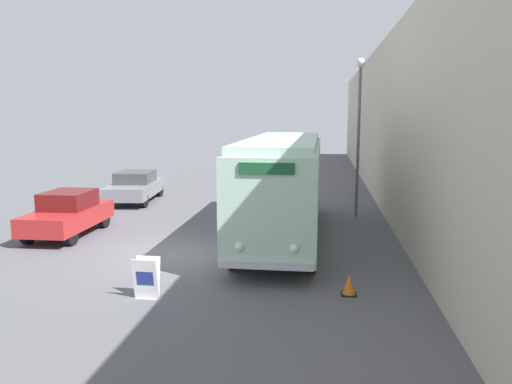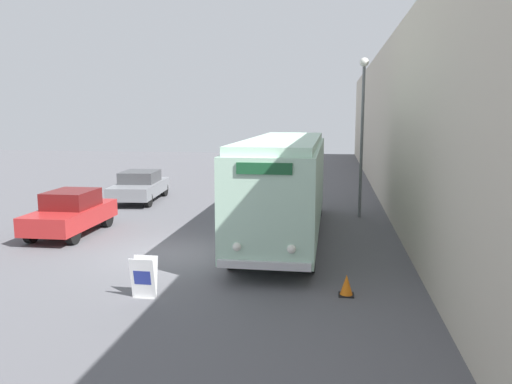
{
  "view_description": "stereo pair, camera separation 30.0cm",
  "coord_description": "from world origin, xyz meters",
  "px_view_note": "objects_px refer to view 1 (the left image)",
  "views": [
    {
      "loc": [
        4.48,
        -14.21,
        4.23
      ],
      "look_at": [
        2.59,
        0.16,
        1.97
      ],
      "focal_mm": 35.0,
      "sensor_mm": 36.0,
      "label": 1
    },
    {
      "loc": [
        4.78,
        -14.17,
        4.23
      ],
      "look_at": [
        2.59,
        0.16,
        1.97
      ],
      "focal_mm": 35.0,
      "sensor_mm": 36.0,
      "label": 2
    }
  ],
  "objects_px": {
    "vintage_bus": "(283,182)",
    "parked_car_near": "(68,213)",
    "parked_car_mid": "(135,186)",
    "traffic_cone": "(349,285)",
    "sign_board": "(146,279)",
    "streetlamp": "(359,115)"
  },
  "relations": [
    {
      "from": "parked_car_near",
      "to": "parked_car_mid",
      "type": "distance_m",
      "value": 6.92
    },
    {
      "from": "parked_car_near",
      "to": "traffic_cone",
      "type": "relative_size",
      "value": 7.91
    },
    {
      "from": "vintage_bus",
      "to": "traffic_cone",
      "type": "height_order",
      "value": "vintage_bus"
    },
    {
      "from": "streetlamp",
      "to": "traffic_cone",
      "type": "xyz_separation_m",
      "value": [
        -0.77,
        -9.33,
        -3.93
      ]
    },
    {
      "from": "parked_car_near",
      "to": "vintage_bus",
      "type": "bearing_deg",
      "value": 4.93
    },
    {
      "from": "streetlamp",
      "to": "traffic_cone",
      "type": "distance_m",
      "value": 10.16
    },
    {
      "from": "parked_car_mid",
      "to": "parked_car_near",
      "type": "bearing_deg",
      "value": -94.05
    },
    {
      "from": "vintage_bus",
      "to": "parked_car_near",
      "type": "distance_m",
      "value": 7.64
    },
    {
      "from": "parked_car_mid",
      "to": "traffic_cone",
      "type": "height_order",
      "value": "parked_car_mid"
    },
    {
      "from": "vintage_bus",
      "to": "parked_car_mid",
      "type": "xyz_separation_m",
      "value": [
        -7.71,
        6.13,
        -1.17
      ]
    },
    {
      "from": "streetlamp",
      "to": "sign_board",
      "type": "bearing_deg",
      "value": -118.13
    },
    {
      "from": "vintage_bus",
      "to": "streetlamp",
      "type": "height_order",
      "value": "streetlamp"
    },
    {
      "from": "parked_car_mid",
      "to": "traffic_cone",
      "type": "relative_size",
      "value": 9.27
    },
    {
      "from": "streetlamp",
      "to": "parked_car_near",
      "type": "xyz_separation_m",
      "value": [
        -10.28,
        -4.63,
        -3.4
      ]
    },
    {
      "from": "parked_car_mid",
      "to": "traffic_cone",
      "type": "bearing_deg",
      "value": -55.83
    },
    {
      "from": "parked_car_near",
      "to": "parked_car_mid",
      "type": "xyz_separation_m",
      "value": [
        -0.2,
        6.92,
        -0.03
      ]
    },
    {
      "from": "sign_board",
      "to": "parked_car_near",
      "type": "bearing_deg",
      "value": 131.17
    },
    {
      "from": "sign_board",
      "to": "parked_car_mid",
      "type": "relative_size",
      "value": 0.21
    },
    {
      "from": "streetlamp",
      "to": "parked_car_near",
      "type": "bearing_deg",
      "value": -155.75
    },
    {
      "from": "parked_car_near",
      "to": "traffic_cone",
      "type": "bearing_deg",
      "value": -27.33
    },
    {
      "from": "vintage_bus",
      "to": "parked_car_mid",
      "type": "distance_m",
      "value": 9.92
    },
    {
      "from": "streetlamp",
      "to": "vintage_bus",
      "type": "bearing_deg",
      "value": -125.77
    }
  ]
}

